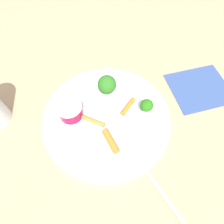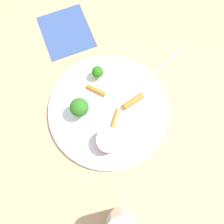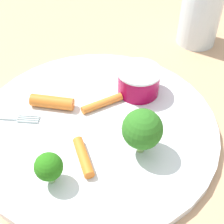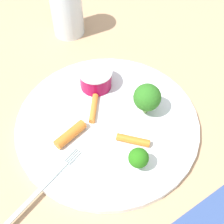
% 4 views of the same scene
% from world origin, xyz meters
% --- Properties ---
extents(ground_plane, '(2.40, 2.40, 0.00)m').
position_xyz_m(ground_plane, '(0.00, 0.00, 0.00)').
color(ground_plane, tan).
extents(plate, '(0.31, 0.31, 0.01)m').
position_xyz_m(plate, '(0.00, 0.00, 0.01)').
color(plate, white).
rests_on(plate, ground_plane).
extents(sauce_cup, '(0.06, 0.06, 0.04)m').
position_xyz_m(sauce_cup, '(-0.01, 0.09, 0.03)').
color(sauce_cup, maroon).
rests_on(sauce_cup, plate).
extents(broccoli_floret_0, '(0.03, 0.03, 0.04)m').
position_xyz_m(broccoli_floret_0, '(0.03, -0.09, 0.04)').
color(broccoli_floret_0, '#86BA71').
rests_on(broccoli_floret_0, plate).
extents(broccoli_floret_1, '(0.05, 0.05, 0.06)m').
position_xyz_m(broccoli_floret_1, '(0.07, 0.01, 0.05)').
color(broccoli_floret_1, '#84AF59').
rests_on(broccoli_floret_1, plate).
extents(carrot_stick_0, '(0.06, 0.05, 0.02)m').
position_xyz_m(carrot_stick_0, '(-0.06, -0.02, 0.02)').
color(carrot_stick_0, orange).
rests_on(carrot_stick_0, plate).
extents(carrot_stick_1, '(0.06, 0.03, 0.01)m').
position_xyz_m(carrot_stick_1, '(0.04, -0.05, 0.02)').
color(carrot_stick_1, orange).
rests_on(carrot_stick_1, plate).
extents(carrot_stick_2, '(0.02, 0.06, 0.01)m').
position_xyz_m(carrot_stick_2, '(-0.02, 0.03, 0.02)').
color(carrot_stick_2, orange).
rests_on(carrot_stick_2, plate).
extents(fork, '(0.15, 0.14, 0.00)m').
position_xyz_m(fork, '(-0.12, -0.12, 0.01)').
color(fork, '#B3C1C2').
rests_on(fork, plate).
extents(napkin, '(0.19, 0.20, 0.00)m').
position_xyz_m(napkin, '(0.14, -0.23, 0.00)').
color(napkin, '#354C86').
rests_on(napkin, ground_plane).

